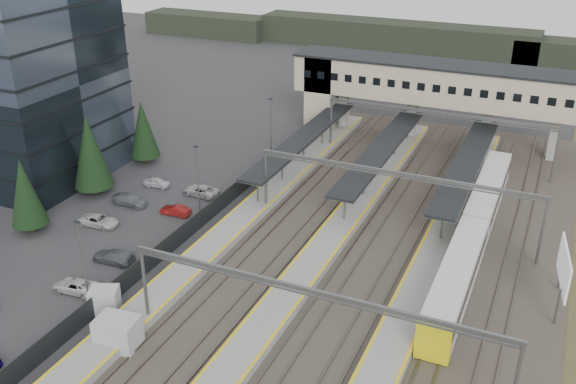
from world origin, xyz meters
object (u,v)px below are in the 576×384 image
at_px(relay_cabin_far, 104,300).
at_px(train, 473,234).
at_px(relay_cabin_near, 118,333).
at_px(billboard, 564,269).
at_px(footbridge, 420,85).

xyz_separation_m(relay_cabin_far, train, (26.28, 22.42, 0.83)).
relative_size(relay_cabin_near, billboard, 0.53).
height_order(relay_cabin_far, footbridge, footbridge).
height_order(relay_cabin_far, train, train).
bearing_deg(footbridge, relay_cabin_far, -105.60).
height_order(relay_cabin_near, billboard, billboard).
bearing_deg(relay_cabin_far, footbridge, 74.40).
xyz_separation_m(footbridge, billboard, (20.40, -34.25, -4.17)).
bearing_deg(billboard, relay_cabin_far, -155.28).
bearing_deg(relay_cabin_near, train, 49.14).
distance_m(relay_cabin_near, train, 34.08).
xyz_separation_m(footbridge, train, (12.30, -27.66, -6.04)).
bearing_deg(footbridge, train, -66.03).
relative_size(relay_cabin_near, relay_cabin_far, 1.17).
bearing_deg(footbridge, relay_cabin_near, -100.60).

